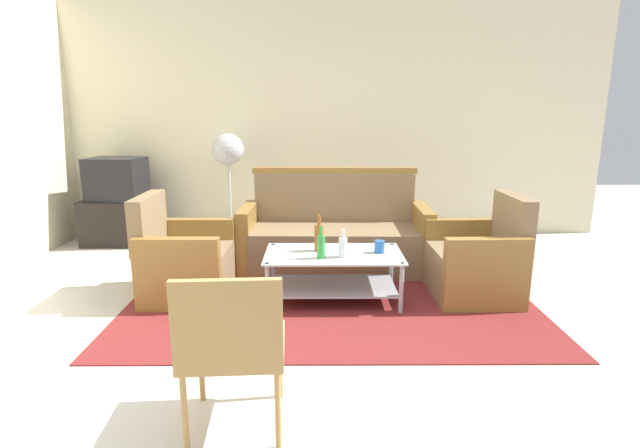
{
  "coord_description": "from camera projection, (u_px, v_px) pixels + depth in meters",
  "views": [
    {
      "loc": [
        -0.22,
        -3.0,
        1.54
      ],
      "look_at": [
        -0.2,
        0.76,
        0.65
      ],
      "focal_mm": 27.34,
      "sensor_mm": 36.0,
      "label": 1
    }
  ],
  "objects": [
    {
      "name": "armchair_right",
      "position": [
        477.0,
        263.0,
        4.06
      ],
      "size": [
        0.71,
        0.77,
        0.85
      ],
      "rotation": [
        0.0,
        0.0,
        1.59
      ],
      "color": "#7F6647",
      "rests_on": "rug"
    },
    {
      "name": "bottle_brown",
      "position": [
        319.0,
        237.0,
        3.95
      ],
      "size": [
        0.08,
        0.08,
        0.3
      ],
      "color": "brown",
      "rests_on": "coffee_table"
    },
    {
      "name": "television",
      "position": [
        117.0,
        179.0,
        5.57
      ],
      "size": [
        0.64,
        0.5,
        0.48
      ],
      "rotation": [
        0.0,
        0.0,
        3.04
      ],
      "color": "black",
      "rests_on": "tv_stand"
    },
    {
      "name": "coffee_table",
      "position": [
        333.0,
        269.0,
        3.95
      ],
      "size": [
        1.1,
        0.6,
        0.4
      ],
      "color": "silver",
      "rests_on": "rug"
    },
    {
      "name": "bottle_clear",
      "position": [
        343.0,
        247.0,
        3.79
      ],
      "size": [
        0.07,
        0.07,
        0.22
      ],
      "color": "silver",
      "rests_on": "coffee_table"
    },
    {
      "name": "bottle_green",
      "position": [
        321.0,
        246.0,
        3.76
      ],
      "size": [
        0.06,
        0.06,
        0.26
      ],
      "color": "#2D8C38",
      "rests_on": "coffee_table"
    },
    {
      "name": "ground_plane",
      "position": [
        351.0,
        344.0,
        3.28
      ],
      "size": [
        14.0,
        14.0,
        0.0
      ],
      "primitive_type": "plane",
      "color": "beige"
    },
    {
      "name": "armchair_left",
      "position": [
        184.0,
        263.0,
        4.06
      ],
      "size": [
        0.7,
        0.76,
        0.85
      ],
      "rotation": [
        0.0,
        0.0,
        -1.57
      ],
      "color": "#7F6647",
      "rests_on": "rug"
    },
    {
      "name": "couch",
      "position": [
        335.0,
        237.0,
        4.76
      ],
      "size": [
        1.81,
        0.77,
        0.96
      ],
      "rotation": [
        0.0,
        0.0,
        3.12
      ],
      "color": "#7F6647",
      "rests_on": "rug"
    },
    {
      "name": "wall_back",
      "position": [
        336.0,
        121.0,
        5.93
      ],
      "size": [
        6.52,
        0.12,
        2.8
      ],
      "color": "beige",
      "rests_on": "ground"
    },
    {
      "name": "tv_stand",
      "position": [
        121.0,
        221.0,
        5.68
      ],
      "size": [
        0.8,
        0.5,
        0.52
      ],
      "primitive_type": "cube",
      "color": "black",
      "rests_on": "ground"
    },
    {
      "name": "cup",
      "position": [
        380.0,
        247.0,
        3.91
      ],
      "size": [
        0.08,
        0.08,
        0.1
      ],
      "primitive_type": "cylinder",
      "color": "#2659A5",
      "rests_on": "coffee_table"
    },
    {
      "name": "rug",
      "position": [
        330.0,
        296.0,
        4.11
      ],
      "size": [
        3.27,
        2.29,
        0.01
      ],
      "primitive_type": "cube",
      "color": "maroon",
      "rests_on": "ground"
    },
    {
      "name": "wicker_chair",
      "position": [
        232.0,
        341.0,
        2.25
      ],
      "size": [
        0.51,
        0.51,
        0.84
      ],
      "rotation": [
        0.0,
        0.0,
        0.06
      ],
      "color": "#AD844C",
      "rests_on": "ground"
    },
    {
      "name": "pedestal_fan",
      "position": [
        228.0,
        156.0,
        5.57
      ],
      "size": [
        0.36,
        0.36,
        1.27
      ],
      "color": "#2D2D33",
      "rests_on": "ground"
    }
  ]
}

